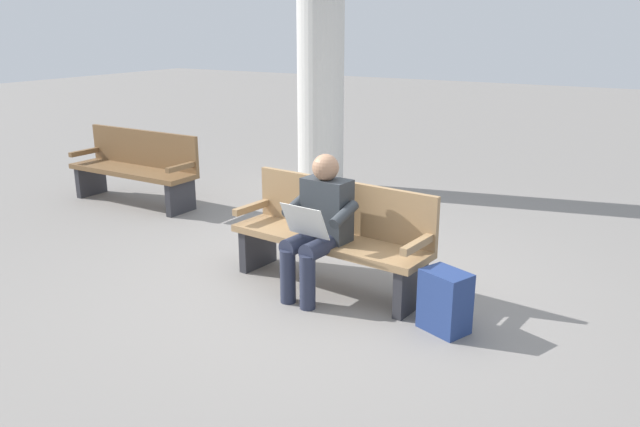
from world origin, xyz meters
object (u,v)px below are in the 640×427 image
object	(u,v)px
backpack	(446,301)
support_pillar	(321,55)
bench_far	(136,167)
person_seated	(319,222)
bench_near	(333,234)

from	to	relation	value
backpack	support_pillar	world-z (taller)	support_pillar
backpack	bench_far	size ratio (longest dim) A/B	0.26
person_seated	support_pillar	distance (m)	3.78
person_seated	backpack	distance (m)	1.21
backpack	bench_far	world-z (taller)	bench_far
bench_far	support_pillar	xyz separation A→B (m)	(-1.61, -1.84, 1.32)
bench_near	support_pillar	xyz separation A→B (m)	(1.80, -2.89, 1.32)
person_seated	support_pillar	xyz separation A→B (m)	(1.80, -3.12, 1.15)
person_seated	bench_far	size ratio (longest dim) A/B	0.65
bench_near	person_seated	distance (m)	0.29
bench_near	bench_far	bearing A→B (deg)	-11.13
backpack	bench_far	distance (m)	4.76
bench_near	support_pillar	world-z (taller)	support_pillar
bench_far	support_pillar	world-z (taller)	support_pillar
person_seated	bench_far	bearing A→B (deg)	-14.65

